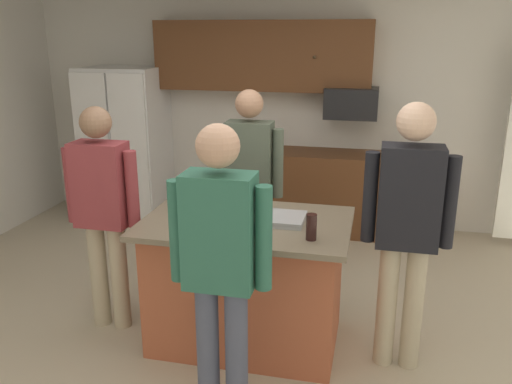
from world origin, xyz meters
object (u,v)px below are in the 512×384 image
(tumbler_amber, at_px, (193,197))
(glass_short_whisky, at_px, (311,227))
(serving_tray, at_px, (273,218))
(person_guest_by_door, at_px, (249,178))
(person_host_foreground, at_px, (103,205))
(person_guest_right, at_px, (220,258))
(person_guest_left, at_px, (407,220))
(refrigerator, at_px, (126,145))
(glass_pilsner, at_px, (222,210))
(microwave_over_range, at_px, (351,103))
(kitchen_island, at_px, (247,281))
(glass_dark_ale, at_px, (217,195))

(tumbler_amber, height_order, glass_short_whisky, glass_short_whisky)
(serving_tray, bearing_deg, glass_short_whisky, -42.98)
(glass_short_whisky, bearing_deg, person_guest_by_door, 121.77)
(person_host_foreground, xyz_separation_m, person_guest_right, (1.13, -0.79, 0.04))
(person_guest_left, distance_m, serving_tray, 0.89)
(person_guest_by_door, height_order, serving_tray, person_guest_by_door)
(person_guest_left, bearing_deg, person_guest_by_door, -31.89)
(refrigerator, bearing_deg, person_guest_by_door, -38.76)
(refrigerator, distance_m, person_guest_by_door, 2.40)
(refrigerator, distance_m, glass_pilsner, 2.96)
(person_guest_left, relative_size, glass_short_whisky, 10.62)
(person_guest_by_door, distance_m, serving_tray, 0.85)
(microwave_over_range, bearing_deg, kitchen_island, -102.88)
(person_host_foreground, height_order, person_guest_left, person_guest_left)
(person_host_foreground, distance_m, person_guest_right, 1.37)
(refrigerator, height_order, serving_tray, refrigerator)
(person_host_foreground, bearing_deg, person_guest_left, -2.34)
(person_guest_right, bearing_deg, serving_tray, -12.17)
(tumbler_amber, relative_size, glass_pilsner, 1.23)
(person_host_foreground, xyz_separation_m, glass_dark_ale, (0.77, 0.30, 0.04))
(person_host_foreground, relative_size, glass_pilsner, 13.38)
(kitchen_island, height_order, glass_dark_ale, glass_dark_ale)
(kitchen_island, relative_size, person_guest_right, 0.82)
(tumbler_amber, distance_m, serving_tray, 0.66)
(kitchen_island, distance_m, glass_pilsner, 0.55)
(glass_short_whisky, bearing_deg, glass_pilsner, 158.65)
(refrigerator, relative_size, glass_dark_ale, 11.00)
(person_guest_left, xyz_separation_m, glass_short_whisky, (-0.58, -0.19, -0.02))
(refrigerator, xyz_separation_m, glass_short_whisky, (2.53, -2.56, 0.12))
(person_guest_right, bearing_deg, microwave_over_range, -12.83)
(glass_dark_ale, bearing_deg, glass_short_whisky, -33.57)
(person_guest_left, bearing_deg, refrigerator, -34.23)
(refrigerator, height_order, glass_pilsner, refrigerator)
(glass_dark_ale, height_order, glass_short_whisky, glass_short_whisky)
(glass_dark_ale, bearing_deg, person_host_foreground, -159.06)
(tumbler_amber, relative_size, serving_tray, 0.35)
(person_guest_left, relative_size, glass_dark_ale, 10.97)
(refrigerator, xyz_separation_m, glass_pilsner, (1.87, -2.30, 0.10))
(tumbler_amber, xyz_separation_m, serving_tray, (0.64, -0.17, -0.06))
(serving_tray, bearing_deg, glass_dark_ale, 153.77)
(refrigerator, bearing_deg, tumbler_amber, -52.99)
(kitchen_island, height_order, glass_short_whisky, glass_short_whisky)
(microwave_over_range, xyz_separation_m, person_host_foreground, (-1.62, -2.46, -0.47))
(person_host_foreground, height_order, person_guest_right, person_guest_right)
(person_guest_right, distance_m, tumbler_amber, 1.14)
(person_guest_right, relative_size, tumbler_amber, 11.20)
(person_host_foreground, height_order, glass_short_whisky, person_host_foreground)
(refrigerator, bearing_deg, glass_short_whisky, -45.37)
(refrigerator, height_order, person_guest_left, refrigerator)
(refrigerator, bearing_deg, glass_pilsner, -50.93)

